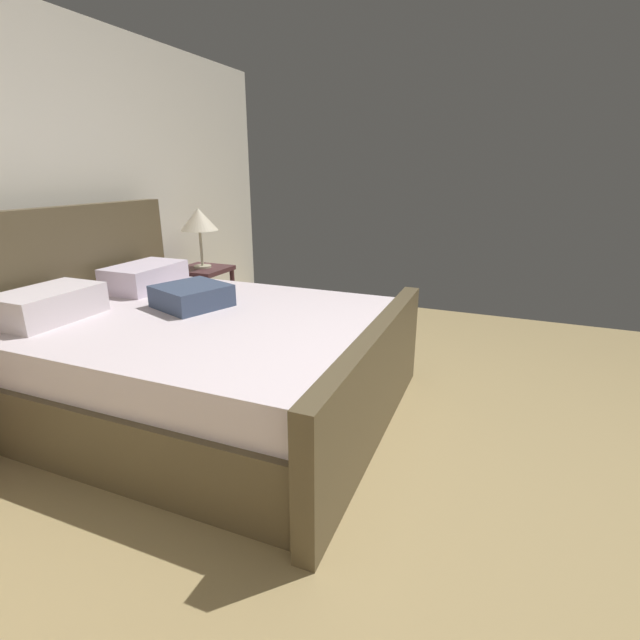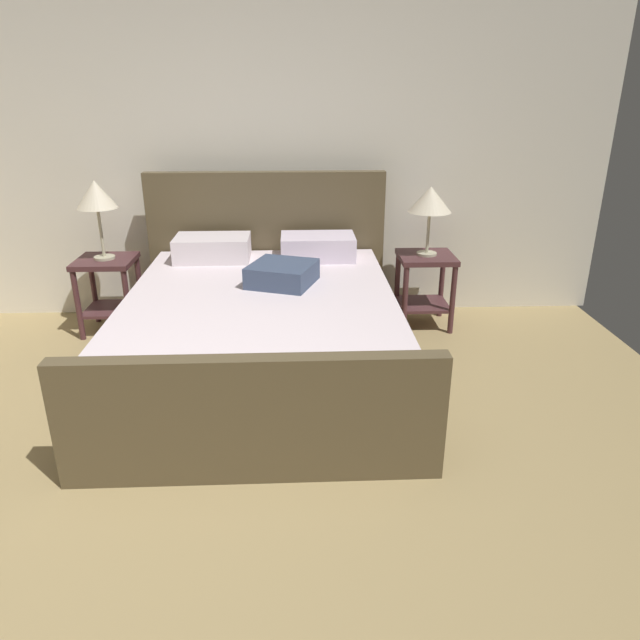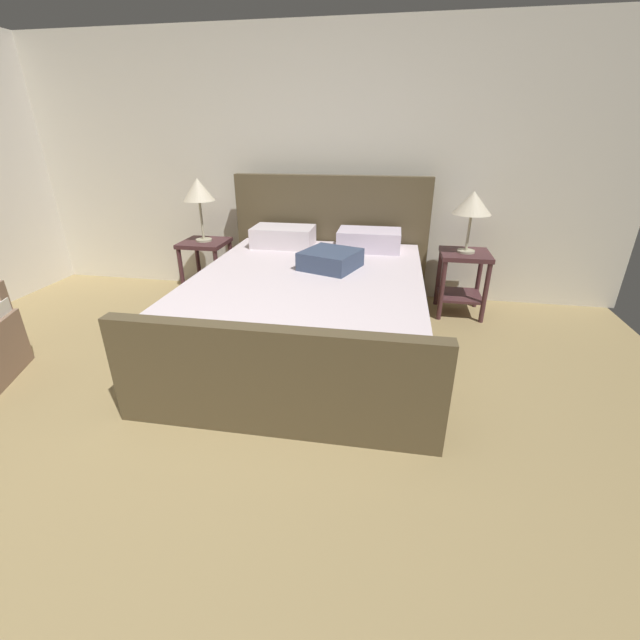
{
  "view_description": "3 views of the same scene",
  "coord_description": "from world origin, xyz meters",
  "px_view_note": "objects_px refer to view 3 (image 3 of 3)",
  "views": [
    {
      "loc": [
        -1.95,
        -0.04,
        1.46
      ],
      "look_at": [
        0.7,
        1.06,
        0.52
      ],
      "focal_mm": 25.72,
      "sensor_mm": 36.0,
      "label": 1
    },
    {
      "loc": [
        0.48,
        -1.9,
        1.85
      ],
      "look_at": [
        0.59,
        0.96,
        0.7
      ],
      "focal_mm": 32.73,
      "sensor_mm": 36.0,
      "label": 2
    },
    {
      "loc": [
        0.85,
        -1.32,
        1.61
      ],
      "look_at": [
        0.43,
        1.05,
        0.52
      ],
      "focal_mm": 23.36,
      "sensor_mm": 36.0,
      "label": 3
    }
  ],
  "objects_px": {
    "bed": "(312,303)",
    "nightstand_left": "(206,260)",
    "table_lamp_left": "(198,191)",
    "table_lamp_right": "(473,204)",
    "nightstand_right": "(463,273)"
  },
  "relations": [
    {
      "from": "table_lamp_right",
      "to": "table_lamp_left",
      "type": "relative_size",
      "value": 0.89
    },
    {
      "from": "bed",
      "to": "table_lamp_left",
      "type": "bearing_deg",
      "value": 146.79
    },
    {
      "from": "nightstand_right",
      "to": "table_lamp_left",
      "type": "distance_m",
      "value": 2.63
    },
    {
      "from": "nightstand_right",
      "to": "table_lamp_right",
      "type": "distance_m",
      "value": 0.63
    },
    {
      "from": "bed",
      "to": "table_lamp_left",
      "type": "relative_size",
      "value": 3.85
    },
    {
      "from": "bed",
      "to": "nightstand_right",
      "type": "distance_m",
      "value": 1.53
    },
    {
      "from": "nightstand_left",
      "to": "table_lamp_left",
      "type": "bearing_deg",
      "value": 104.04
    },
    {
      "from": "nightstand_left",
      "to": "table_lamp_left",
      "type": "relative_size",
      "value": 0.99
    },
    {
      "from": "table_lamp_right",
      "to": "table_lamp_left",
      "type": "distance_m",
      "value": 2.54
    },
    {
      "from": "bed",
      "to": "nightstand_left",
      "type": "distance_m",
      "value": 1.52
    },
    {
      "from": "nightstand_left",
      "to": "table_lamp_left",
      "type": "height_order",
      "value": "table_lamp_left"
    },
    {
      "from": "nightstand_left",
      "to": "bed",
      "type": "bearing_deg",
      "value": -33.21
    },
    {
      "from": "nightstand_right",
      "to": "bed",
      "type": "bearing_deg",
      "value": -146.14
    },
    {
      "from": "nightstand_left",
      "to": "table_lamp_left",
      "type": "distance_m",
      "value": 0.68
    },
    {
      "from": "table_lamp_right",
      "to": "nightstand_right",
      "type": "bearing_deg",
      "value": -108.43
    }
  ]
}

